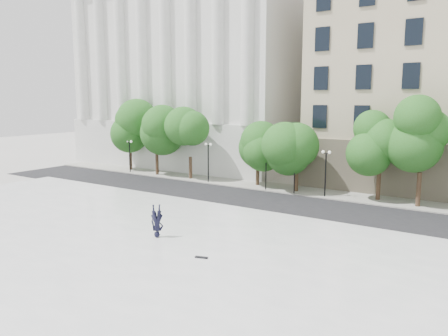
{
  "coord_description": "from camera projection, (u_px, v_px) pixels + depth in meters",
  "views": [
    {
      "loc": [
        19.5,
        -14.35,
        8.72
      ],
      "look_at": [
        3.47,
        10.0,
        4.13
      ],
      "focal_mm": 35.0,
      "sensor_mm": 36.0,
      "label": 1
    }
  ],
  "objects": [
    {
      "name": "ground",
      "position": [
        70.0,
        261.0,
        23.79
      ],
      "size": [
        160.0,
        160.0,
        0.0
      ],
      "primitive_type": "plane",
      "color": "beige",
      "rests_on": "ground"
    },
    {
      "name": "plaza",
      "position": [
        112.0,
        242.0,
        26.23
      ],
      "size": [
        44.0,
        22.0,
        0.45
      ],
      "primitive_type": "cube",
      "color": "white",
      "rests_on": "ground"
    },
    {
      "name": "street",
      "position": [
        241.0,
        199.0,
        38.64
      ],
      "size": [
        60.0,
        8.0,
        0.02
      ],
      "primitive_type": "cube",
      "color": "black",
      "rests_on": "ground"
    },
    {
      "name": "far_sidewalk",
      "position": [
        272.0,
        187.0,
        43.58
      ],
      "size": [
        60.0,
        4.0,
        0.12
      ],
      "primitive_type": "cube",
      "color": "#9F9C93",
      "rests_on": "ground"
    },
    {
      "name": "building_west",
      "position": [
        214.0,
        70.0,
        62.85
      ],
      "size": [
        31.5,
        27.65,
        25.6
      ],
      "color": "silver",
      "rests_on": "ground"
    },
    {
      "name": "traffic_light_west",
      "position": [
        266.0,
        152.0,
        41.5
      ],
      "size": [
        0.89,
        1.92,
        4.26
      ],
      "color": "black",
      "rests_on": "ground"
    },
    {
      "name": "traffic_light_east",
      "position": [
        295.0,
        156.0,
        39.92
      ],
      "size": [
        0.78,
        1.56,
        4.12
      ],
      "color": "black",
      "rests_on": "ground"
    },
    {
      "name": "person_lying",
      "position": [
        157.0,
        233.0,
        26.46
      ],
      "size": [
        1.76,
        2.07,
        0.55
      ],
      "primitive_type": "imported",
      "rotation": [
        -1.54,
        0.0,
        0.62
      ],
      "color": "black",
      "rests_on": "plaza"
    },
    {
      "name": "skateboard",
      "position": [
        201.0,
        257.0,
        23.0
      ],
      "size": [
        0.71,
        0.37,
        0.07
      ],
      "primitive_type": "cube",
      "rotation": [
        0.0,
        0.0,
        0.29
      ],
      "color": "black",
      "rests_on": "plaza"
    },
    {
      "name": "street_trees",
      "position": [
        266.0,
        140.0,
        42.83
      ],
      "size": [
        43.67,
        5.36,
        7.52
      ],
      "color": "#382619",
      "rests_on": "ground"
    },
    {
      "name": "lamp_posts",
      "position": [
        263.0,
        161.0,
        42.15
      ],
      "size": [
        36.69,
        0.28,
        4.26
      ],
      "color": "black",
      "rests_on": "ground"
    }
  ]
}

